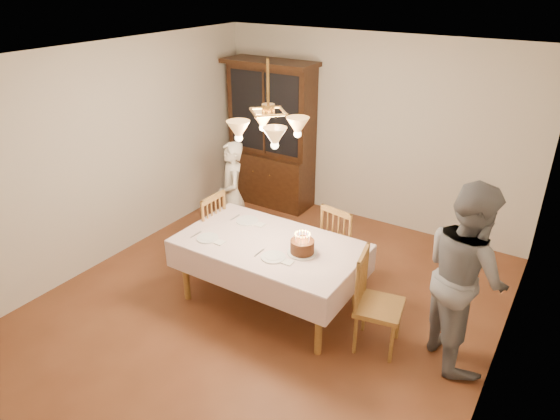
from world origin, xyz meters
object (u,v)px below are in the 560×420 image
Objects in this scene: china_hutch at (271,137)px; elderly_woman at (232,195)px; chair_far_side at (344,249)px; dining_table at (270,249)px; birthday_cake at (302,247)px.

china_hutch is 1.50m from elderly_woman.
chair_far_side is at bearing 42.24° from elderly_woman.
dining_table is 1.40m from elderly_woman.
dining_table is at bearing 7.00° from elderly_woman.
dining_table is 6.33× the size of birthday_cake.
chair_far_side reaches higher than dining_table.
elderly_woman reaches higher than chair_far_side.
birthday_cake is at bearing 14.61° from elderly_woman.
china_hutch is at bearing 129.38° from birthday_cake.
dining_table is at bearing -57.01° from china_hutch.
elderly_woman reaches higher than dining_table.
birthday_cake is (1.86, -2.26, -0.21)m from china_hutch.
dining_table is 0.42m from birthday_cake.
dining_table is at bearing -121.01° from chair_far_side.
birthday_cake reaches higher than dining_table.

